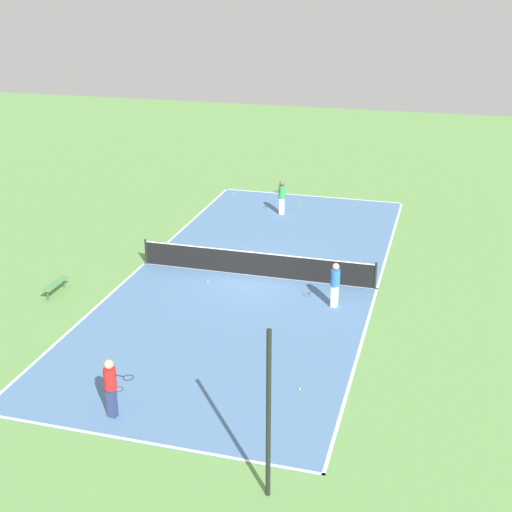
% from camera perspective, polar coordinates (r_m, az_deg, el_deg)
% --- Properties ---
extents(ground_plane, '(80.00, 80.00, 0.00)m').
position_cam_1_polar(ground_plane, '(29.96, -0.00, -1.60)').
color(ground_plane, '#60934C').
extents(court_surface, '(10.24, 23.74, 0.02)m').
position_cam_1_polar(court_surface, '(29.95, -0.00, -1.58)').
color(court_surface, '#4C729E').
rests_on(court_surface, ground_plane).
extents(tennis_net, '(10.04, 0.10, 1.12)m').
position_cam_1_polar(tennis_net, '(29.73, -0.00, -0.56)').
color(tennis_net, black).
rests_on(tennis_net, court_surface).
extents(bench, '(0.36, 1.54, 0.45)m').
position_cam_1_polar(bench, '(29.28, -15.75, -2.22)').
color(bench, '#4C8C4C').
rests_on(bench, ground_plane).
extents(player_near_blue, '(0.61, 0.99, 1.79)m').
position_cam_1_polar(player_near_blue, '(26.94, 6.34, -2.07)').
color(player_near_blue, white).
rests_on(player_near_blue, court_surface).
extents(player_coach_red, '(0.96, 0.41, 1.85)m').
position_cam_1_polar(player_coach_red, '(20.80, -11.55, -9.99)').
color(player_coach_red, navy).
rests_on(player_coach_red, court_surface).
extents(player_far_green, '(0.50, 0.98, 1.83)m').
position_cam_1_polar(player_far_green, '(37.22, 2.08, 4.91)').
color(player_far_green, white).
rests_on(player_far_green, court_surface).
extents(tennis_ball_near_net, '(0.07, 0.07, 0.07)m').
position_cam_1_polar(tennis_ball_near_net, '(22.15, 3.51, -10.58)').
color(tennis_ball_near_net, '#CCE033').
rests_on(tennis_ball_near_net, court_surface).
extents(tennis_ball_left_sideline, '(0.07, 0.07, 0.07)m').
position_cam_1_polar(tennis_ball_left_sideline, '(38.78, 3.53, 3.99)').
color(tennis_ball_left_sideline, '#CCE033').
rests_on(tennis_ball_left_sideline, court_surface).
extents(tennis_ball_midcourt, '(0.07, 0.07, 0.07)m').
position_cam_1_polar(tennis_ball_midcourt, '(29.31, -3.90, -2.08)').
color(tennis_ball_midcourt, '#CCE033').
rests_on(tennis_ball_midcourt, court_surface).
extents(tennis_ball_far_baseline, '(0.07, 0.07, 0.07)m').
position_cam_1_polar(tennis_ball_far_baseline, '(40.89, -1.84, 4.97)').
color(tennis_ball_far_baseline, '#CCE033').
rests_on(tennis_ball_far_baseline, court_surface).
extents(fence_post_back_left, '(0.12, 0.12, 4.55)m').
position_cam_1_polar(fence_post_back_left, '(17.01, 1.00, -12.68)').
color(fence_post_back_left, black).
rests_on(fence_post_back_left, ground_plane).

